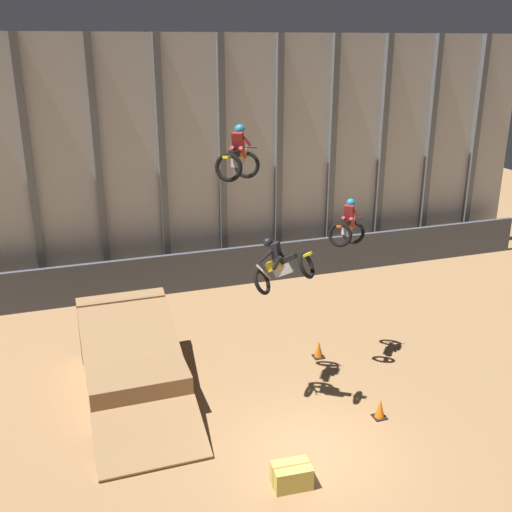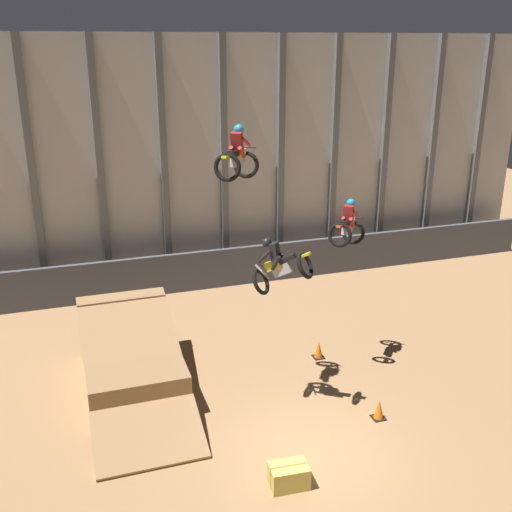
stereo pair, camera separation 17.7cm
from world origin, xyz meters
TOP-DOWN VIEW (x-y plane):
  - ground_plane at (0.00, 0.00)m, footprint 60.00×60.00m
  - arena_back_wall at (-0.00, 12.75)m, footprint 32.00×0.40m
  - lower_barrier at (0.00, 11.37)m, footprint 31.36×0.20m
  - dirt_ramp at (-3.86, 4.81)m, footprint 2.81×6.41m
  - rider_bike_left_air at (-0.90, 3.25)m, footprint 1.54×1.71m
  - rider_bike_center_air at (-0.07, 2.24)m, footprint 1.74×1.66m
  - rider_bike_right_air at (2.79, 4.02)m, footprint 1.67×1.68m
  - traffic_cone_near_ramp at (2.18, 4.44)m, footprint 0.36×0.36m
  - traffic_cone_arena_edge at (2.38, 0.79)m, footprint 0.36×0.36m
  - hay_bale_trackside at (-0.96, -0.94)m, footprint 0.94×0.66m

SIDE VIEW (x-z plane):
  - ground_plane at x=0.00m, z-range 0.00..0.00m
  - hay_bale_trackside at x=-0.96m, z-range -0.01..0.57m
  - traffic_cone_near_ramp at x=2.18m, z-range -0.01..0.57m
  - traffic_cone_arena_edge at x=2.38m, z-range -0.01..0.57m
  - dirt_ramp at x=-3.86m, z-range -0.38..1.88m
  - lower_barrier at x=0.00m, z-range 0.00..1.68m
  - rider_bike_center_air at x=-0.07m, z-range 3.46..5.13m
  - rider_bike_right_air at x=2.79m, z-range 3.81..5.40m
  - arena_back_wall at x=0.00m, z-range 0.00..10.24m
  - rider_bike_left_air at x=-0.90m, z-range 6.27..7.81m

